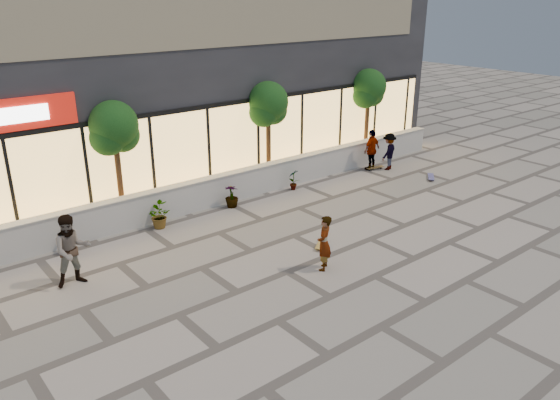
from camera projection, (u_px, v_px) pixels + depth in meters
ground at (375, 276)px, 14.27m from camera, size 80.00×80.00×0.00m
planter_wall at (225, 188)px, 19.15m from camera, size 22.00×0.42×1.04m
retail_building at (145, 65)px, 21.79m from camera, size 24.00×9.17×8.50m
shrub_b at (68, 240)px, 15.43m from camera, size 0.57×0.57×0.81m
shrub_c at (158, 216)px, 17.09m from camera, size 0.68×0.77×0.81m
shrub_d at (232, 196)px, 18.74m from camera, size 0.64×0.64×0.81m
shrub_e at (294, 179)px, 20.39m from camera, size 0.46×0.35×0.81m
tree_midwest at (114, 131)px, 16.72m from camera, size 1.60×1.50×3.92m
tree_mideast at (268, 106)px, 20.26m from camera, size 1.60×1.50×3.92m
tree_east at (369, 91)px, 23.51m from camera, size 1.60×1.50×3.92m
skater_center at (324, 243)px, 14.39m from camera, size 0.66×0.63×1.52m
skater_left at (72, 250)px, 13.58m from camera, size 0.99×0.80×1.89m
skater_right_near at (372, 150)px, 22.56m from camera, size 1.05×0.55×1.70m
skater_right_far at (389, 152)px, 22.62m from camera, size 1.13×0.85×1.54m
skateboard_center at (321, 244)px, 15.94m from camera, size 0.78×0.63×0.10m
skateboard_right_near at (375, 167)px, 22.87m from camera, size 0.83×0.35×0.10m
skateboard_right_far at (431, 177)px, 21.69m from camera, size 0.80×0.71×0.10m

